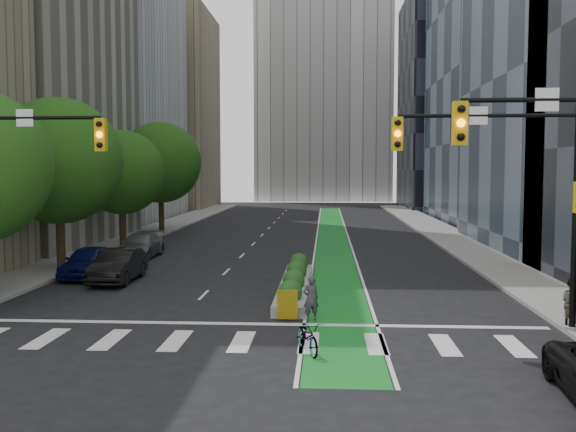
# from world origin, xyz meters

# --- Properties ---
(ground) EXTENTS (160.00, 160.00, 0.00)m
(ground) POSITION_xyz_m (0.00, 0.00, 0.00)
(ground) COLOR black
(ground) RESTS_ON ground
(sidewalk_left) EXTENTS (3.60, 90.00, 0.15)m
(sidewalk_left) POSITION_xyz_m (-11.80, 25.00, 0.07)
(sidewalk_left) COLOR gray
(sidewalk_left) RESTS_ON ground
(sidewalk_right) EXTENTS (3.60, 90.00, 0.15)m
(sidewalk_right) POSITION_xyz_m (11.80, 25.00, 0.07)
(sidewalk_right) COLOR gray
(sidewalk_right) RESTS_ON ground
(bike_lane_paint) EXTENTS (2.20, 70.00, 0.01)m
(bike_lane_paint) POSITION_xyz_m (3.00, 30.00, 0.01)
(bike_lane_paint) COLOR #177F26
(bike_lane_paint) RESTS_ON ground
(building_beige) EXTENTS (14.00, 18.00, 30.00)m
(building_beige) POSITION_xyz_m (-20.00, 24.00, 15.00)
(building_beige) COLOR #B7AD99
(building_beige) RESTS_ON ground
(building_tan_far) EXTENTS (14.00, 16.00, 26.00)m
(building_tan_far) POSITION_xyz_m (-20.00, 66.00, 13.00)
(building_tan_far) COLOR tan
(building_tan_far) RESTS_ON ground
(building_glass_far) EXTENTS (14.00, 24.00, 42.00)m
(building_glass_far) POSITION_xyz_m (21.00, 45.00, 21.00)
(building_glass_far) COLOR #19212D
(building_glass_far) RESTS_ON ground
(building_dark_end) EXTENTS (14.00, 18.00, 28.00)m
(building_dark_end) POSITION_xyz_m (20.00, 68.00, 14.00)
(building_dark_end) COLOR black
(building_dark_end) RESTS_ON ground
(tree_mid) EXTENTS (6.40, 6.40, 8.78)m
(tree_mid) POSITION_xyz_m (-11.00, 12.00, 5.57)
(tree_mid) COLOR black
(tree_mid) RESTS_ON ground
(tree_midfar) EXTENTS (5.60, 5.60, 7.76)m
(tree_midfar) POSITION_xyz_m (-11.00, 22.00, 4.95)
(tree_midfar) COLOR black
(tree_midfar) RESTS_ON ground
(tree_far) EXTENTS (6.60, 6.60, 9.00)m
(tree_far) POSITION_xyz_m (-11.00, 32.00, 5.69)
(tree_far) COLOR black
(tree_far) RESTS_ON ground
(signal_right) EXTENTS (5.82, 0.51, 7.20)m
(signal_right) POSITION_xyz_m (8.67, 0.47, 4.80)
(signal_right) COLOR black
(signal_right) RESTS_ON ground
(median_planter) EXTENTS (1.20, 10.26, 1.10)m
(median_planter) POSITION_xyz_m (1.20, 7.04, 0.37)
(median_planter) COLOR gray
(median_planter) RESTS_ON ground
(bicycle) EXTENTS (1.17, 1.85, 0.92)m
(bicycle) POSITION_xyz_m (2.00, -2.00, 0.46)
(bicycle) COLOR gray
(bicycle) RESTS_ON ground
(cyclist) EXTENTS (0.65, 0.53, 1.53)m
(cyclist) POSITION_xyz_m (2.00, 1.80, 0.77)
(cyclist) COLOR #3A343F
(cyclist) RESTS_ON ground
(parked_car_left_near) EXTENTS (1.83, 4.42, 1.50)m
(parked_car_left_near) POSITION_xyz_m (-8.84, 10.04, 0.75)
(parked_car_left_near) COLOR #0D114E
(parked_car_left_near) RESTS_ON ground
(parked_car_left_mid) EXTENTS (1.65, 4.57, 1.50)m
(parked_car_left_mid) POSITION_xyz_m (-7.00, 8.84, 0.75)
(parked_car_left_mid) COLOR black
(parked_car_left_mid) RESTS_ON ground
(parked_car_left_far) EXTENTS (2.01, 4.90, 1.42)m
(parked_car_left_far) POSITION_xyz_m (-8.33, 16.87, 0.71)
(parked_car_left_far) COLOR #505354
(parked_car_left_far) RESTS_ON ground
(pedestrian_near) EXTENTS (0.76, 0.88, 1.56)m
(pedestrian_near) POSITION_xyz_m (10.30, 0.81, 0.93)
(pedestrian_near) COLOR gray
(pedestrian_near) RESTS_ON sidewalk_right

